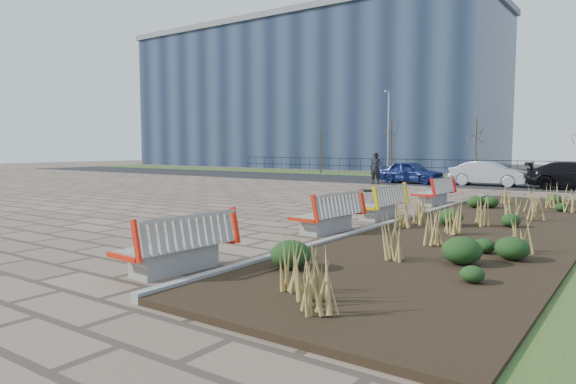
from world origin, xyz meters
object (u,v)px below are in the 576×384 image
Objects in this scene: bench_c at (379,202)px; lamp_west at (388,134)px; car_blue at (411,172)px; bench_a at (175,243)px; bench_b at (326,212)px; car_silver at (489,173)px; litter_bin at (366,205)px; bench_d at (433,191)px; pedestrian at (376,168)px.

lamp_west is at bearing 114.43° from bench_c.
bench_a is at bearing -161.62° from car_blue.
bench_b is 18.28m from car_silver.
bench_c is 15.48m from car_blue.
litter_bin is (-0.31, 2.80, -0.08)m from bench_b.
bench_c is 0.37m from litter_bin.
lamp_west reaches higher than bench_c.
bench_a is 2.51× the size of litter_bin.
bench_b is 0.35× the size of lamp_west.
car_silver is at bearing -75.70° from car_blue.
bench_d is 18.43m from lamp_west.
bench_b is (0.00, 4.96, 0.00)m from bench_a.
bench_a is at bearing -85.57° from bench_b.
bench_c is 2.51× the size of litter_bin.
bench_d is 11.22m from car_blue.
litter_bin is 0.46× the size of pedestrian.
bench_a is 4.96m from bench_b.
pedestrian is at bearing 114.57° from litter_bin.
car_silver is 0.67× the size of lamp_west.
lamp_west is at bearing 112.80° from litter_bin.
lamp_west is at bearing 57.90° from car_silver.
bench_b is 2.98m from bench_c.
pedestrian is at bearing 129.48° from bench_d.
lamp_west reaches higher than bench_a.
bench_c is at bearing 94.34° from bench_a.
bench_d is at bearing 90.71° from bench_c.
car_silver is (-0.70, 15.29, 0.18)m from bench_c.
bench_b is 0.56× the size of car_blue.
bench_a is 1.00× the size of bench_d.
bench_a and bench_d have the same top height.
bench_d is 10.71m from car_silver.
bench_b is 2.51× the size of litter_bin.
bench_d is (0.00, 7.58, 0.00)m from bench_b.
bench_a is at bearing -82.74° from pedestrian.
car_silver is (-0.70, 10.69, 0.18)m from bench_d.
bench_d reaches higher than litter_bin.
bench_b is at bearing -83.65° from litter_bin.
car_silver is at bearing 91.45° from litter_bin.
lamp_west reaches higher than car_silver.
bench_d is at bearing 94.34° from bench_a.
bench_a is 23.24m from car_silver.
bench_c is 0.52× the size of car_silver.
bench_d is 2.51× the size of litter_bin.
pedestrian is (-6.27, 20.79, 0.41)m from bench_a.
pedestrian reaches higher than car_blue.
litter_bin is 0.14× the size of lamp_west.
litter_bin is 14.34m from pedestrian.
car_blue is at bearing 98.13° from car_silver.
car_blue is (-4.91, 17.66, 0.16)m from bench_b.
pedestrian is at bearing 111.12° from bench_a.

